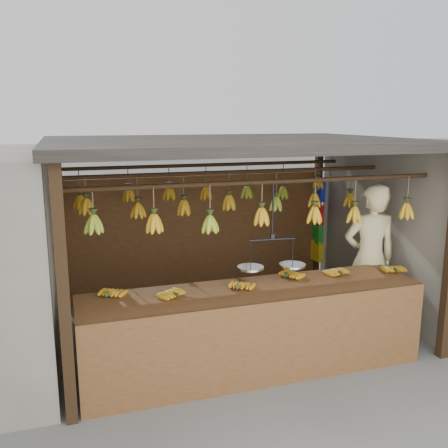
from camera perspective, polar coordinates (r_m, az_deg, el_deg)
name	(u,v)px	position (r m, az deg, el deg)	size (l,w,h in m)	color
ground	(231,327)	(6.56, 0.83, -11.70)	(80.00, 80.00, 0.00)	#5B5B57
stall	(223,172)	(6.36, -0.08, 5.98)	(4.30, 3.30, 2.40)	black
counter	(258,311)	(5.18, 3.96, -9.87)	(3.65, 0.82, 0.96)	brown
hanging_bananas	(231,204)	(6.09, 0.84, 2.34)	(3.65, 2.23, 0.39)	#92A523
balance_scale	(272,262)	(5.33, 5.48, -4.35)	(0.73, 0.32, 0.92)	black
vendor	(370,259)	(6.43, 16.30, -3.83)	(0.68, 0.45, 1.88)	beige
bag_bundles	(318,222)	(8.20, 10.68, 0.19)	(0.08, 0.26, 1.33)	#1426BF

